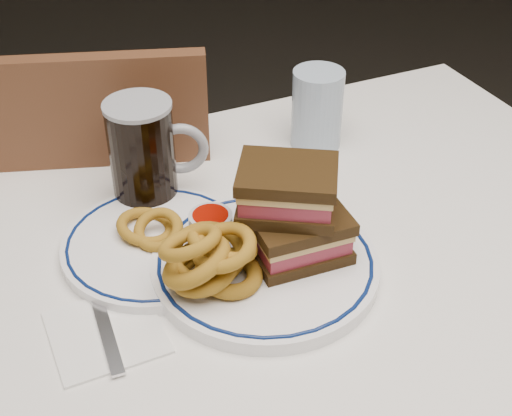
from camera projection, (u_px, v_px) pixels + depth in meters
name	position (u px, v px, depth m)	size (l,w,h in m)	color
dining_table	(247.00, 333.00, 0.99)	(1.27, 0.87, 0.75)	silver
chair_far	(101.00, 234.00, 1.39)	(0.54, 0.54, 0.93)	#4F2D19
main_plate	(265.00, 264.00, 0.93)	(0.30, 0.30, 0.02)	white
reuben_sandwich	(293.00, 212.00, 0.91)	(0.16, 0.15, 0.13)	black
onion_rings_main	(210.00, 257.00, 0.87)	(0.14, 0.12, 0.11)	brown
ketchup_ramekin	(211.00, 223.00, 0.96)	(0.06, 0.06, 0.04)	silver
beer_mug	(145.00, 152.00, 1.02)	(0.14, 0.10, 0.16)	black
water_glass	(317.00, 109.00, 1.16)	(0.08, 0.08, 0.13)	#98ADC4
far_plate	(156.00, 245.00, 0.97)	(0.26, 0.26, 0.02)	white
onion_rings_far	(151.00, 228.00, 0.97)	(0.09, 0.10, 0.05)	brown
napkin_fork	(106.00, 330.00, 0.85)	(0.13, 0.17, 0.01)	white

